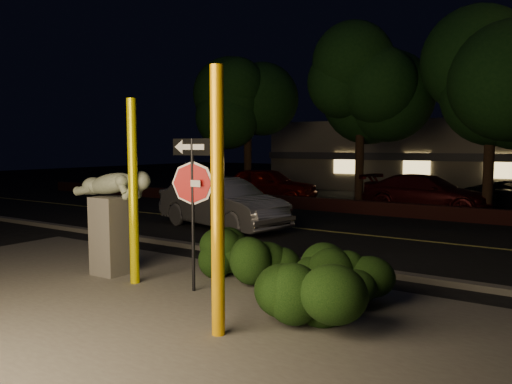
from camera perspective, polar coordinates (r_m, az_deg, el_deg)
ground at (r=17.58m, az=15.37°, el=-3.30°), size 90.00×90.00×0.00m
patio at (r=8.10m, az=-10.06°, el=-13.22°), size 14.00×6.00×0.02m
road at (r=14.79m, az=11.78°, el=-4.81°), size 80.00×8.00×0.01m
lane_marking at (r=14.79m, az=11.78°, el=-4.76°), size 80.00×0.12×0.00m
curb at (r=11.14m, az=3.95°, el=-7.75°), size 80.00×0.25×0.12m
brick_wall at (r=18.78m, az=16.62°, el=-2.03°), size 40.00×0.35×0.50m
parking_lot at (r=24.29m, az=20.47°, el=-1.10°), size 40.00×12.00×0.01m
building at (r=32.00m, az=23.78°, el=3.82°), size 22.00×10.20×4.00m
tree_far_a at (r=23.82m, az=-0.96°, el=11.97°), size 4.60×4.60×7.43m
tree_far_b at (r=21.53m, az=11.95°, el=14.49°), size 5.20×5.20×8.41m
tree_far_c at (r=19.81m, az=25.49°, el=13.76°), size 4.80×4.80×7.84m
yellow_pole_left at (r=9.44m, az=-13.86°, el=-0.06°), size 0.17×0.17×3.43m
yellow_pole_right at (r=6.63m, az=-4.41°, el=-1.32°), size 0.18×0.18×3.62m
signpost at (r=8.70m, az=-7.26°, el=0.95°), size 0.92×0.09×2.70m
sculpture at (r=10.25m, az=-16.17°, el=-2.06°), size 1.96×0.62×2.10m
hedge_center at (r=9.51m, az=-1.35°, el=-6.86°), size 2.30×1.28×1.14m
hedge_right at (r=8.22m, az=10.02°, el=-9.16°), size 1.79×1.25×1.06m
hedge_far_right at (r=7.36m, az=6.19°, el=-10.79°), size 1.58×1.02×1.07m
silver_sedan at (r=15.57m, az=-3.89°, el=-1.32°), size 5.01×2.73×1.56m
parked_car_red at (r=22.93m, az=1.28°, el=0.84°), size 4.87×2.55×1.58m
parked_car_darkred at (r=20.53m, az=18.96°, el=-0.15°), size 5.13×2.36×1.45m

